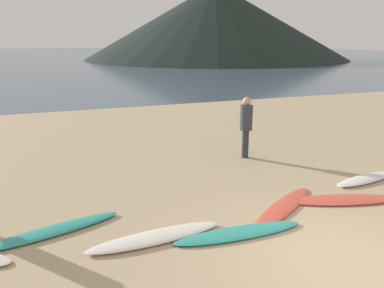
# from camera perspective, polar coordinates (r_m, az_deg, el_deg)

# --- Properties ---
(ground_plane) EXTENTS (120.00, 120.00, 0.20)m
(ground_plane) POSITION_cam_1_polar(r_m,az_deg,el_deg) (15.25, -3.59, 2.11)
(ground_plane) COLOR tan
(ground_plane) RESTS_ON ground
(ocean_water) EXTENTS (140.00, 100.00, 0.01)m
(ocean_water) POSITION_cam_1_polar(r_m,az_deg,el_deg) (69.42, -16.99, 12.30)
(ocean_water) COLOR #475B6B
(ocean_water) RESTS_ON ground
(headland_hill) EXTENTS (40.27, 40.27, 11.14)m
(headland_hill) POSITION_cam_1_polar(r_m,az_deg,el_deg) (62.26, 3.50, 17.73)
(headland_hill) COLOR black
(headland_hill) RESTS_ON ground
(surfboard_2) EXTENTS (2.65, 1.15, 0.09)m
(surfboard_2) POSITION_cam_1_polar(r_m,az_deg,el_deg) (7.69, -20.22, -12.05)
(surfboard_2) COLOR teal
(surfboard_2) RESTS_ON ground
(surfboard_3) EXTENTS (2.55, 0.74, 0.10)m
(surfboard_3) POSITION_cam_1_polar(r_m,az_deg,el_deg) (7.07, -5.44, -13.63)
(surfboard_3) COLOR silver
(surfboard_3) RESTS_ON ground
(surfboard_4) EXTENTS (2.52, 0.55, 0.07)m
(surfboard_4) POSITION_cam_1_polar(r_m,az_deg,el_deg) (7.24, 6.98, -13.00)
(surfboard_4) COLOR teal
(surfboard_4) RESTS_ON ground
(surfboard_5) EXTENTS (2.39, 1.81, 0.06)m
(surfboard_5) POSITION_cam_1_polar(r_m,az_deg,el_deg) (8.41, 13.47, -9.10)
(surfboard_5) COLOR #D84C38
(surfboard_5) RESTS_ON ground
(surfboard_6) EXTENTS (2.56, 1.25, 0.06)m
(surfboard_6) POSITION_cam_1_polar(r_m,az_deg,el_deg) (9.15, 21.56, -7.72)
(surfboard_6) COLOR #D84C38
(surfboard_6) RESTS_ON ground
(surfboard_7) EXTENTS (2.09, 0.81, 0.10)m
(surfboard_7) POSITION_cam_1_polar(r_m,az_deg,el_deg) (10.60, 24.48, -4.74)
(surfboard_7) COLOR white
(surfboard_7) RESTS_ON ground
(person_2) EXTENTS (0.37, 0.37, 1.82)m
(person_2) POSITION_cam_1_polar(r_m,az_deg,el_deg) (11.31, 8.06, 3.21)
(person_2) COLOR #2D2D38
(person_2) RESTS_ON ground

